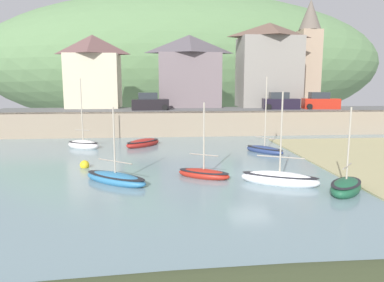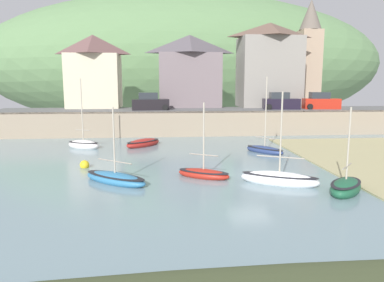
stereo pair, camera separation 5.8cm
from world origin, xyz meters
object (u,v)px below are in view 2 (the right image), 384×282
waterfront_building_left (94,71)px  mooring_buoy (85,165)px  waterfront_building_right (269,65)px  motorboat_with_cabin (346,187)px  waterfront_building_centre (190,71)px  parked_car_by_wall (281,102)px  fishing_boat_green (143,143)px  rowboat_small_beached (265,149)px  parked_car_near_slipway (150,103)px  parked_car_end_of_row (321,102)px  sailboat_nearest_shore (83,144)px  sailboat_blue_trim (115,178)px  church_with_spire (309,51)px  dinghy_open_wooden (204,173)px  sailboat_white_hull (279,179)px

waterfront_building_left → mooring_buoy: waterfront_building_left is taller
waterfront_building_right → motorboat_with_cabin: size_ratio=2.32×
waterfront_building_centre → parked_car_by_wall: waterfront_building_centre is taller
parked_car_by_wall → waterfront_building_centre: bearing=162.1°
fishing_boat_green → rowboat_small_beached: (9.65, -3.85, 0.01)m
fishing_boat_green → parked_car_near_slipway: parked_car_near_slipway is taller
waterfront_building_centre → rowboat_small_beached: bearing=-76.3°
parked_car_near_slipway → parked_car_end_of_row: size_ratio=1.00×
motorboat_with_cabin → parked_car_near_slipway: bearing=63.8°
fishing_boat_green → sailboat_nearest_shore: sailboat_nearest_shore is taller
parked_car_near_slipway → mooring_buoy: 18.42m
motorboat_with_cabin → parked_car_by_wall: bearing=29.9°
waterfront_building_left → mooring_buoy: (3.11, -22.28, -6.66)m
parked_car_end_of_row → parked_car_near_slipway: bearing=-173.4°
sailboat_blue_trim → parked_car_near_slipway: parked_car_near_slipway is taller
rowboat_small_beached → sailboat_nearest_shore: bearing=-141.2°
church_with_spire → sailboat_blue_trim: bearing=-127.4°
waterfront_building_centre → parked_car_near_slipway: bearing=-137.2°
church_with_spire → fishing_boat_green: 30.20m
waterfront_building_right → parked_car_end_of_row: 8.07m
waterfront_building_right → sailboat_nearest_shore: (-20.16, -15.02, -7.35)m
waterfront_building_centre → dinghy_open_wooden: 26.24m
waterfront_building_right → parked_car_by_wall: (0.19, -4.50, -4.46)m
waterfront_building_right → sailboat_blue_trim: (-16.17, -26.07, -7.42)m
parked_car_near_slipway → parked_car_by_wall: size_ratio=1.00×
sailboat_blue_trim → parked_car_by_wall: size_ratio=1.01×
fishing_boat_green → mooring_buoy: 8.56m
parked_car_end_of_row → fishing_boat_green: bearing=-147.2°
waterfront_building_centre → parked_car_by_wall: size_ratio=2.07×
waterfront_building_right → sailboat_nearest_shore: bearing=-143.3°
motorboat_with_cabin → sailboat_nearest_shore: 20.96m
fishing_boat_green → dinghy_open_wooden: 11.63m
fishing_boat_green → dinghy_open_wooden: bearing=-116.3°
sailboat_white_hull → parked_car_by_wall: 24.01m
rowboat_small_beached → parked_car_near_slipway: (-9.33, 13.78, 2.94)m
church_with_spire → fishing_boat_green: church_with_spire is taller
waterfront_building_right → waterfront_building_left: bearing=180.0°
church_with_spire → parked_car_by_wall: church_with_spire is taller
mooring_buoy → waterfront_building_left: bearing=97.9°
motorboat_with_cabin → sailboat_nearest_shore: bearing=89.1°
sailboat_white_hull → mooring_buoy: bearing=-177.0°
rowboat_small_beached → sailboat_blue_trim: rowboat_small_beached is taller
waterfront_building_left → motorboat_with_cabin: waterfront_building_left is taller
rowboat_small_beached → parked_car_near_slipway: rowboat_small_beached is taller
mooring_buoy → fishing_boat_green: bearing=66.7°
sailboat_nearest_shore → motorboat_with_cabin: bearing=-17.2°
parked_car_by_wall → mooring_buoy: (-18.79, -17.78, -3.02)m
dinghy_open_wooden → parked_car_end_of_row: 26.57m
fishing_boat_green → parked_car_end_of_row: bearing=-20.3°
rowboat_small_beached → motorboat_with_cabin: bearing=-33.0°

